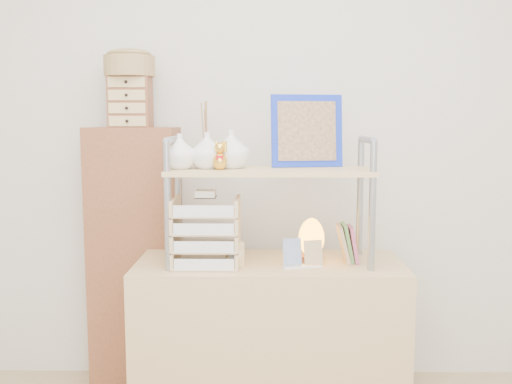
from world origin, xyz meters
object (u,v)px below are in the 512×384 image
cabinet (136,258)px  letter_tray (206,236)px  salt_lamp (311,239)px  desk (269,341)px

cabinet → letter_tray: cabinet is taller
cabinet → salt_lamp: cabinet is taller
cabinet → salt_lamp: size_ratio=6.92×
cabinet → salt_lamp: 0.96m
desk → letter_tray: bearing=-165.7°
salt_lamp → cabinet: bearing=158.9°
desk → salt_lamp: size_ratio=6.15×
letter_tray → salt_lamp: letter_tray is taller
letter_tray → desk: bearing=14.3°
desk → cabinet: cabinet is taller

